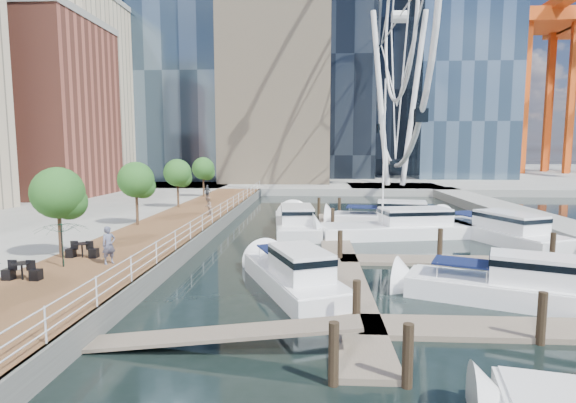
# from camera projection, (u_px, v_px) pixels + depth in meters

# --- Properties ---
(ground) EXTENTS (520.00, 520.00, 0.00)m
(ground) POSITION_uv_depth(u_px,v_px,m) (278.00, 308.00, 18.42)
(ground) COLOR black
(ground) RESTS_ON ground
(boardwalk) EXTENTS (6.00, 60.00, 1.00)m
(boardwalk) POSITION_uv_depth(u_px,v_px,m) (174.00, 229.00, 33.74)
(boardwalk) COLOR brown
(boardwalk) RESTS_ON ground
(seawall) EXTENTS (0.25, 60.00, 1.00)m
(seawall) POSITION_uv_depth(u_px,v_px,m) (214.00, 230.00, 33.57)
(seawall) COLOR #595954
(seawall) RESTS_ON ground
(land_far) EXTENTS (200.00, 114.00, 1.00)m
(land_far) POSITION_uv_depth(u_px,v_px,m) (308.00, 172.00, 119.53)
(land_far) COLOR gray
(land_far) RESTS_ON ground
(breakwater) EXTENTS (4.00, 60.00, 1.00)m
(breakwater) POSITION_uv_depth(u_px,v_px,m) (538.00, 222.00, 37.09)
(breakwater) COLOR gray
(breakwater) RESTS_ON ground
(pier) EXTENTS (14.00, 12.00, 1.00)m
(pier) POSITION_uv_depth(u_px,v_px,m) (395.00, 189.00, 69.16)
(pier) COLOR gray
(pier) RESTS_ON ground
(railing) EXTENTS (0.10, 60.00, 1.05)m
(railing) POSITION_uv_depth(u_px,v_px,m) (212.00, 216.00, 33.46)
(railing) COLOR white
(railing) RESTS_ON boardwalk
(floating_docks) EXTENTS (16.00, 34.00, 2.60)m
(floating_docks) POSITION_uv_depth(u_px,v_px,m) (418.00, 246.00, 27.82)
(floating_docks) COLOR #6D6051
(floating_docks) RESTS_ON ground
(ferris_wheel) EXTENTS (5.80, 45.60, 47.80)m
(ferris_wheel) POSITION_uv_depth(u_px,v_px,m) (399.00, 17.00, 66.26)
(ferris_wheel) COLOR white
(ferris_wheel) RESTS_ON ground
(street_trees) EXTENTS (2.60, 42.60, 4.60)m
(street_trees) POSITION_uv_depth(u_px,v_px,m) (136.00, 180.00, 32.45)
(street_trees) COLOR #3F2B1C
(street_trees) RESTS_ON ground
(yacht_foreground) EXTENTS (9.30, 5.71, 2.15)m
(yacht_foreground) POSITION_uv_depth(u_px,v_px,m) (507.00, 303.00, 19.04)
(yacht_foreground) COLOR white
(yacht_foreground) RESTS_ON ground
(pedestrian_near) EXTENTS (0.76, 0.79, 1.82)m
(pedestrian_near) POSITION_uv_depth(u_px,v_px,m) (109.00, 245.00, 21.50)
(pedestrian_near) COLOR #4C5066
(pedestrian_near) RESTS_ON boardwalk
(pedestrian_mid) EXTENTS (0.56, 0.72, 1.48)m
(pedestrian_mid) POSITION_uv_depth(u_px,v_px,m) (208.00, 206.00, 37.83)
(pedestrian_mid) COLOR #836A5B
(pedestrian_mid) RESTS_ON boardwalk
(pedestrian_far) EXTENTS (1.08, 0.81, 1.70)m
(pedestrian_far) POSITION_uv_depth(u_px,v_px,m) (207.00, 192.00, 48.81)
(pedestrian_far) COLOR #343941
(pedestrian_far) RESTS_ON boardwalk
(moored_yachts) EXTENTS (20.62, 33.72, 11.50)m
(moored_yachts) POSITION_uv_depth(u_px,v_px,m) (395.00, 241.00, 32.07)
(moored_yachts) COLOR white
(moored_yachts) RESTS_ON ground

